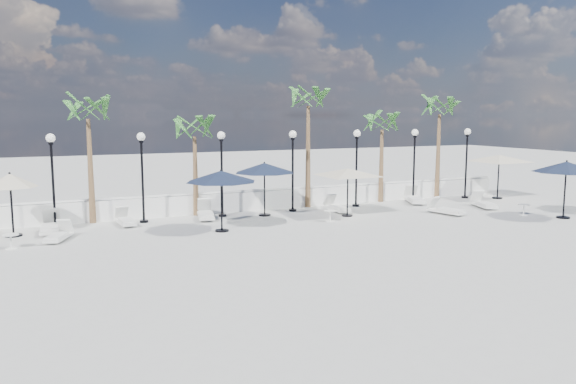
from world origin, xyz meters
name	(u,v)px	position (x,y,z in m)	size (l,w,h in m)	color
ground	(365,238)	(0.00, 0.00, 0.00)	(100.00, 100.00, 0.00)	#A8A8A3
balustrade	(284,199)	(0.00, 7.50, 0.47)	(26.00, 0.30, 1.01)	white
lamppost_0	(52,168)	(-10.50, 6.50, 2.49)	(0.36, 0.36, 3.84)	black
lamppost_1	(142,164)	(-7.00, 6.50, 2.49)	(0.36, 0.36, 3.84)	black
lamppost_2	(222,162)	(-3.50, 6.50, 2.49)	(0.36, 0.36, 3.84)	black
lamppost_3	(293,159)	(0.00, 6.50, 2.49)	(0.36, 0.36, 3.84)	black
lamppost_4	(357,157)	(3.50, 6.50, 2.49)	(0.36, 0.36, 3.84)	black
lamppost_5	(414,155)	(7.00, 6.50, 2.49)	(0.36, 0.36, 3.84)	black
lamppost_6	(467,153)	(10.50, 6.50, 2.49)	(0.36, 0.36, 3.84)	black
palm_0	(88,116)	(-9.00, 7.30, 4.53)	(2.60, 2.60, 5.50)	brown
palm_1	(194,133)	(-4.50, 7.30, 3.75)	(2.60, 2.60, 4.70)	brown
palm_2	(308,104)	(1.20, 7.30, 5.12)	(2.60, 2.60, 6.10)	brown
palm_3	(382,127)	(5.50, 7.30, 3.95)	(2.60, 2.60, 4.90)	brown
palm_4	(440,112)	(9.20, 7.30, 4.73)	(2.60, 2.60, 5.70)	brown
lounger_0	(59,235)	(-10.45, 4.19, 0.21)	(1.13, 1.74, 0.62)	silver
lounger_1	(50,226)	(-10.70, 5.83, 0.26)	(0.84, 2.11, 0.77)	silver
lounger_2	(125,220)	(-7.81, 6.22, 0.22)	(0.70, 1.76, 0.64)	silver
lounger_3	(206,213)	(-4.36, 6.22, 0.25)	(1.03, 2.07, 0.74)	silver
lounger_4	(337,207)	(1.82, 5.46, 0.23)	(0.61, 1.81, 0.68)	silver
lounger_5	(446,210)	(6.10, 2.80, 0.23)	(1.03, 1.90, 0.68)	silver
lounger_6	(483,203)	(9.01, 3.50, 0.24)	(1.14, 1.98, 0.71)	silver
lounger_7	(414,198)	(6.81, 6.14, 0.26)	(1.43, 2.20, 0.79)	silver
side_table_0	(11,240)	(-12.00, 3.49, 0.31)	(0.52, 0.52, 0.51)	silver
side_table_1	(330,215)	(0.37, 3.42, 0.30)	(0.50, 0.50, 0.49)	silver
side_table_2	(524,209)	(9.23, 1.18, 0.30)	(0.51, 0.51, 0.50)	silver
parasol_navy_left	(221,177)	(-4.51, 3.37, 2.17)	(2.79, 2.79, 2.47)	black
parasol_navy_mid	(264,168)	(-1.66, 5.95, 2.17)	(2.76, 2.76, 2.47)	black
parasol_navy_right	(566,167)	(10.25, -0.10, 2.28)	(2.89, 2.89, 2.59)	black
parasol_cream_sq_a	(348,169)	(1.71, 4.28, 2.16)	(4.75, 4.75, 2.33)	black
parasol_cream_sq_b	(499,155)	(12.00, 5.62, 2.39)	(5.16, 5.16, 2.59)	black
parasol_cream_small	(10,181)	(-12.00, 5.73, 2.09)	(1.99, 1.99, 2.45)	black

